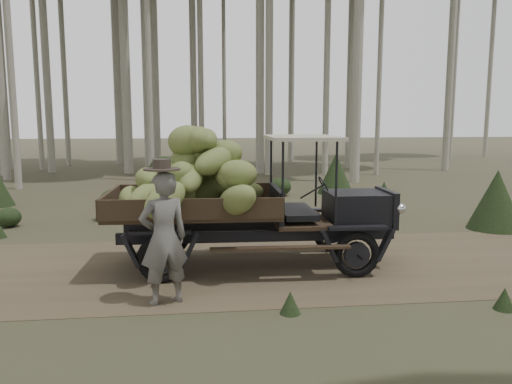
% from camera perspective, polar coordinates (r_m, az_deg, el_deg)
% --- Properties ---
extents(ground, '(120.00, 120.00, 0.00)m').
position_cam_1_polar(ground, '(8.62, 0.83, -8.43)').
color(ground, '#473D2B').
rests_on(ground, ground).
extents(dirt_track, '(70.00, 4.00, 0.01)m').
position_cam_1_polar(dirt_track, '(8.62, 0.83, -8.40)').
color(dirt_track, brown).
rests_on(dirt_track, ground).
extents(banana_truck, '(4.89, 2.34, 2.43)m').
position_cam_1_polar(banana_truck, '(8.19, -3.98, 0.96)').
color(banana_truck, black).
rests_on(banana_truck, ground).
extents(farmer, '(0.77, 0.64, 1.97)m').
position_cam_1_polar(farmer, '(6.79, -10.50, -5.03)').
color(farmer, '#5F5C57').
rests_on(farmer, ground).
extents(undergrowth, '(19.38, 24.13, 1.36)m').
position_cam_1_polar(undergrowth, '(6.96, -1.14, -7.65)').
color(undergrowth, '#233319').
rests_on(undergrowth, ground).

